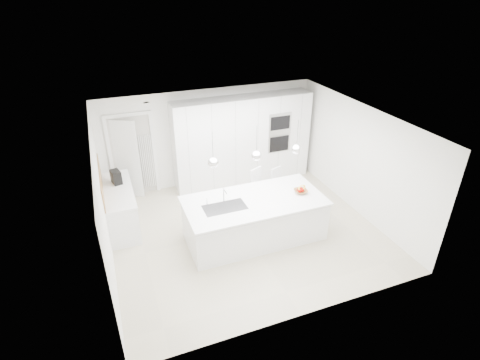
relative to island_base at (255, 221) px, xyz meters
name	(u,v)px	position (x,y,z in m)	size (l,w,h in m)	color
floor	(245,230)	(-0.10, 0.30, -0.43)	(5.50, 5.50, 0.00)	beige
wall_back	(209,137)	(-0.10, 2.80, 0.82)	(5.50, 5.50, 0.00)	white
wall_left	(103,206)	(-2.85, 0.30, 0.82)	(5.00, 5.00, 0.00)	white
ceiling	(246,121)	(-0.10, 0.30, 2.07)	(5.50, 5.50, 0.00)	white
tall_cabinets	(243,141)	(0.70, 2.50, 0.72)	(3.60, 0.60, 2.30)	white
oven_stack	(280,133)	(1.60, 2.19, 0.92)	(0.62, 0.04, 1.05)	#A5A5A8
doorway_frame	(133,157)	(-2.05, 2.77, 0.59)	(1.11, 0.08, 2.13)	white
hallway_door	(123,160)	(-2.30, 2.72, 0.57)	(0.82, 0.04, 2.00)	white
radiator	(147,162)	(-1.73, 2.76, 0.42)	(0.32, 0.04, 1.40)	white
left_base_cabinets	(121,208)	(-2.55, 1.50, 0.00)	(0.60, 1.80, 0.86)	white
left_worktop	(117,190)	(-2.55, 1.50, 0.45)	(0.62, 1.82, 0.04)	white
oak_backsplash	(101,181)	(-2.84, 1.50, 0.72)	(0.02, 1.80, 0.50)	#AB7A41
island_base	(255,221)	(0.00, 0.00, 0.00)	(2.80, 1.20, 0.86)	white
island_worktop	(254,201)	(0.00, 0.05, 0.45)	(2.84, 1.40, 0.04)	white
island_sink	(225,211)	(-0.65, 0.00, 0.39)	(0.84, 0.44, 0.18)	#3F3F42
island_tap	(224,195)	(-0.60, 0.20, 0.62)	(0.02, 0.02, 0.30)	white
pendant_left	(213,163)	(-0.85, 0.00, 1.47)	(0.20, 0.20, 0.20)	white
pendant_mid	(256,156)	(0.00, 0.00, 1.47)	(0.20, 0.20, 0.20)	white
pendant_right	(296,149)	(0.85, 0.00, 1.47)	(0.20, 0.20, 0.20)	white
fruit_bowl	(301,191)	(1.02, -0.03, 0.50)	(0.28, 0.28, 0.07)	#AB7A41
espresso_machine	(116,177)	(-2.53, 1.78, 0.62)	(0.18, 0.28, 0.30)	black
bar_stool_left	(258,192)	(0.45, 0.90, 0.10)	(0.35, 0.49, 1.06)	white
bar_stool_right	(278,189)	(0.98, 0.95, 0.06)	(0.32, 0.45, 0.97)	white
apple_a	(300,191)	(0.98, -0.06, 0.54)	(0.08, 0.08, 0.08)	#A70900
apple_b	(302,190)	(1.04, -0.06, 0.54)	(0.07, 0.07, 0.07)	#A70900
apple_c	(301,189)	(1.05, 0.01, 0.54)	(0.07, 0.07, 0.07)	#A70900
apple_extra_3	(299,190)	(0.97, -0.02, 0.54)	(0.08, 0.08, 0.08)	#A70900
banana_bunch	(302,188)	(1.03, -0.03, 0.59)	(0.21, 0.21, 0.03)	yellow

